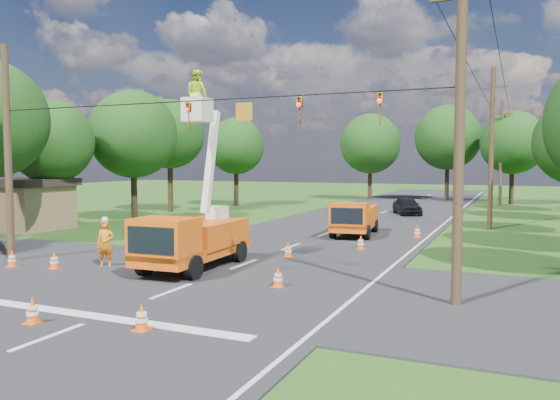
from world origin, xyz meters
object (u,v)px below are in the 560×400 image
at_px(bucket_truck, 193,226).
at_px(pole_right_near, 460,129).
at_px(tree_far_b, 448,137).
at_px(second_truck, 354,218).
at_px(traffic_cone_5, 12,259).
at_px(distant_car, 407,206).
at_px(pole_left, 8,154).
at_px(ground_worker, 105,244).
at_px(pole_right_mid, 491,147).
at_px(pole_right_far, 501,152).
at_px(tree_left_d, 133,134).
at_px(traffic_cone_4, 54,260).
at_px(traffic_cone_3, 361,242).
at_px(tree_left_c, 51,141).
at_px(tree_far_c, 513,143).
at_px(traffic_cone_1, 142,317).
at_px(tree_left_e, 170,134).
at_px(tree_left_f, 236,146).
at_px(traffic_cone_6, 9,246).
at_px(traffic_cone_0, 33,311).
at_px(traffic_cone_7, 417,232).
at_px(traffic_cone_2, 288,250).
at_px(traffic_cone_8, 278,277).
at_px(tree_far_a, 370,144).
at_px(shed, 22,203).

height_order(bucket_truck, pole_right_near, pole_right_near).
bearing_deg(tree_far_b, bucket_truck, -95.82).
bearing_deg(second_truck, traffic_cone_5, -130.79).
distance_m(distant_car, pole_left, 29.71).
bearing_deg(ground_worker, pole_right_mid, 31.80).
xyz_separation_m(pole_right_far, tree_left_d, (-23.50, -25.00, 1.02)).
height_order(traffic_cone_4, tree_left_d, tree_left_d).
xyz_separation_m(traffic_cone_5, tree_far_b, (11.17, 46.09, 6.45)).
xyz_separation_m(traffic_cone_4, pole_left, (-3.15, 0.71, 4.14)).
xyz_separation_m(traffic_cone_3, tree_left_c, (-19.80, 0.31, 5.08)).
height_order(bucket_truck, tree_far_c, tree_far_c).
bearing_deg(tree_left_d, ground_worker, -55.10).
bearing_deg(traffic_cone_1, traffic_cone_5, 155.05).
bearing_deg(tree_left_e, traffic_cone_1, -56.27).
height_order(second_truck, traffic_cone_5, second_truck).
bearing_deg(tree_left_f, tree_far_b, 40.12).
xyz_separation_m(traffic_cone_6, pole_right_near, (19.68, -1.31, 4.75)).
height_order(ground_worker, tree_left_f, tree_left_f).
bearing_deg(tree_left_f, traffic_cone_0, -69.58).
bearing_deg(tree_left_c, ground_worker, -36.11).
xyz_separation_m(ground_worker, tree_far_c, (14.42, 41.45, 5.13)).
distance_m(traffic_cone_5, traffic_cone_7, 19.99).
bearing_deg(pole_right_near, traffic_cone_1, -140.28).
relative_size(traffic_cone_6, pole_right_near, 0.07).
relative_size(ground_worker, traffic_cone_5, 2.62).
xyz_separation_m(traffic_cone_4, tree_left_f, (-8.45, 30.71, 5.33)).
relative_size(pole_left, tree_far_c, 0.98).
distance_m(distant_car, traffic_cone_1, 32.78).
bearing_deg(tree_left_c, traffic_cone_2, -11.84).
height_order(distant_car, pole_right_mid, pole_right_mid).
relative_size(tree_left_f, tree_far_b, 0.81).
distance_m(bucket_truck, tree_far_b, 44.03).
bearing_deg(tree_left_c, traffic_cone_1, -38.91).
xyz_separation_m(second_truck, traffic_cone_3, (1.64, -4.66, -0.67)).
relative_size(distant_car, traffic_cone_5, 5.85).
distance_m(traffic_cone_0, traffic_cone_1, 3.02).
bearing_deg(traffic_cone_2, tree_left_c, 168.16).
xyz_separation_m(pole_right_near, tree_left_f, (-23.30, 30.00, 0.58)).
height_order(traffic_cone_8, tree_far_c, tree_far_c).
bearing_deg(traffic_cone_3, traffic_cone_4, -135.76).
bearing_deg(traffic_cone_0, pole_right_near, 32.79).
height_order(bucket_truck, traffic_cone_3, bucket_truck).
xyz_separation_m(traffic_cone_2, tree_far_a, (-5.96, 37.66, 5.83)).
height_order(bucket_truck, tree_left_c, tree_left_c).
distance_m(traffic_cone_1, pole_right_near, 10.07).
distance_m(traffic_cone_0, pole_right_far, 47.56).
distance_m(ground_worker, traffic_cone_4, 1.99).
xyz_separation_m(pole_right_far, shed, (-26.50, -32.00, -3.49)).
bearing_deg(bucket_truck, tree_left_f, 113.06).
distance_m(traffic_cone_7, pole_left, 20.55).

